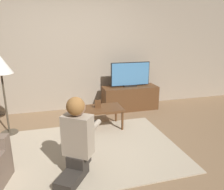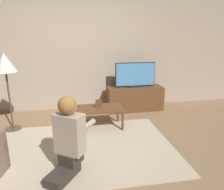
{
  "view_description": "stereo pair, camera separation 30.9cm",
  "coord_description": "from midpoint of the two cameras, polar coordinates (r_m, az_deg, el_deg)",
  "views": [
    {
      "loc": [
        -0.42,
        -2.84,
        1.67
      ],
      "look_at": [
        0.52,
        0.52,
        0.66
      ],
      "focal_mm": 35.0,
      "sensor_mm": 36.0,
      "label": 1
    },
    {
      "loc": [
        -0.12,
        -2.9,
        1.67
      ],
      "look_at": [
        0.52,
        0.52,
        0.66
      ],
      "focal_mm": 35.0,
      "sensor_mm": 36.0,
      "label": 2
    }
  ],
  "objects": [
    {
      "name": "tv_stand",
      "position": [
        4.87,
        7.75,
        -0.9
      ],
      "size": [
        1.21,
        0.44,
        0.52
      ],
      "color": "brown",
      "rests_on": "ground_plane"
    },
    {
      "name": "coffee_table",
      "position": [
        3.87,
        -1.14,
        -3.95
      ],
      "size": [
        0.85,
        0.47,
        0.39
      ],
      "color": "brown",
      "rests_on": "ground_plane"
    },
    {
      "name": "person_kneeling",
      "position": [
        2.63,
        -7.88,
        -10.36
      ],
      "size": [
        0.66,
        0.81,
        0.97
      ],
      "rotation": [
        0.0,
        0.0,
        2.54
      ],
      "color": "#332D28",
      "rests_on": "rug"
    },
    {
      "name": "rug",
      "position": [
        3.33,
        -4.55,
        -13.91
      ],
      "size": [
        2.63,
        1.85,
        0.02
      ],
      "color": "#BCAD93",
      "rests_on": "ground_plane"
    },
    {
      "name": "tv",
      "position": [
        4.74,
        7.98,
        5.26
      ],
      "size": [
        0.87,
        0.08,
        0.54
      ],
      "color": "black",
      "rests_on": "tv_stand"
    },
    {
      "name": "floor_lamp",
      "position": [
        3.93,
        -24.14,
        6.68
      ],
      "size": [
        0.37,
        0.37,
        1.35
      ],
      "color": "#4C4233",
      "rests_on": "ground_plane"
    },
    {
      "name": "wall_back",
      "position": [
        4.82,
        -7.4,
        11.57
      ],
      "size": [
        10.0,
        0.06,
        2.6
      ],
      "color": "tan",
      "rests_on": "ground_plane"
    },
    {
      "name": "ground_plane",
      "position": [
        3.33,
        -4.55,
        -14.03
      ],
      "size": [
        10.0,
        10.0,
        0.0
      ],
      "primitive_type": "plane",
      "color": "#896B4C"
    },
    {
      "name": "picture_frame",
      "position": [
        3.83,
        -1.2,
        -2.28
      ],
      "size": [
        0.11,
        0.01,
        0.15
      ],
      "color": "brown",
      "rests_on": "coffee_table"
    }
  ]
}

